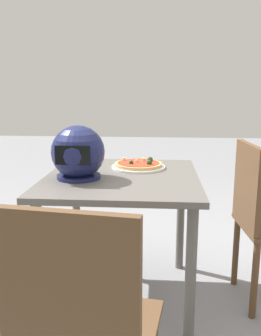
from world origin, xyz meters
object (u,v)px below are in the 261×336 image
object	(u,v)px
dining_table	(122,194)
pizza	(139,164)
motorcycle_helmet	(78,153)
chair_far	(82,330)

from	to	relation	value
dining_table	pizza	bearing A→B (deg)	-112.77
pizza	motorcycle_helmet	xyz separation A→B (m)	(0.30, 0.27, 0.11)
pizza	motorcycle_helmet	bearing A→B (deg)	42.69
dining_table	chair_far	bearing A→B (deg)	88.91
motorcycle_helmet	chair_far	bearing A→B (deg)	102.30
pizza	chair_far	size ratio (longest dim) A/B	0.31
dining_table	motorcycle_helmet	size ratio (longest dim) A/B	3.29
pizza	motorcycle_helmet	world-z (taller)	motorcycle_helmet
pizza	chair_far	distance (m)	1.21
motorcycle_helmet	chair_far	xyz separation A→B (m)	(-0.20, 0.91, -0.35)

